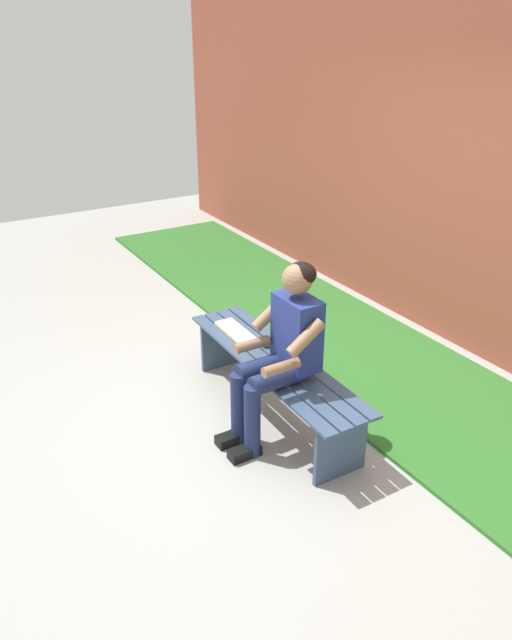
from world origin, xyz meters
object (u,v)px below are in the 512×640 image
at_px(apple, 266,342).
at_px(book_open, 235,331).
at_px(bench_near, 274,372).
at_px(person_seated, 281,347).

relative_size(apple, book_open, 0.17).
bearing_deg(bench_near, person_seated, 157.33).
relative_size(person_seated, book_open, 3.04).
height_order(bench_near, apple, apple).
xyz_separation_m(bench_near, person_seated, (-0.24, 0.10, 0.34)).
height_order(person_seated, apple, person_seated).
distance_m(apple, book_open, 0.33).
relative_size(bench_near, book_open, 4.50).
bearing_deg(apple, person_seated, 160.44).
relative_size(bench_near, person_seated, 1.48).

